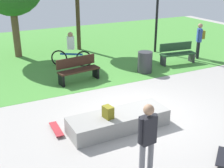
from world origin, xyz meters
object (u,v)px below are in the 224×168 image
(trash_bin, at_px, (145,62))
(skater_performing_trick, at_px, (147,136))
(backpack_on_ledge, at_px, (108,112))
(lamp_post, at_px, (157,4))
(park_bench_far_right, at_px, (78,69))
(park_bench_center_lawn, at_px, (177,53))
(concrete_ledge, at_px, (119,121))
(cyclist_on_bicycle, at_px, (71,52))
(skateboard_spare, at_px, (56,129))
(skateboard_by_ledge, at_px, (222,156))
(pedestrian_with_backpack, at_px, (200,38))

(trash_bin, bearing_deg, skater_performing_trick, -122.69)
(backpack_on_ledge, height_order, lamp_post, lamp_post)
(park_bench_far_right, height_order, trash_bin, park_bench_far_right)
(backpack_on_ledge, height_order, park_bench_center_lawn, park_bench_center_lawn)
(concrete_ledge, bearing_deg, cyclist_on_bicycle, 82.56)
(skater_performing_trick, height_order, skateboard_spare, skater_performing_trick)
(park_bench_center_lawn, height_order, park_bench_far_right, same)
(skateboard_by_ledge, relative_size, park_bench_center_lawn, 0.45)
(park_bench_center_lawn, height_order, pedestrian_with_backpack, pedestrian_with_backpack)
(pedestrian_with_backpack, height_order, cyclist_on_bicycle, pedestrian_with_backpack)
(skateboard_by_ledge, height_order, pedestrian_with_backpack, pedestrian_with_backpack)
(concrete_ledge, bearing_deg, pedestrian_with_backpack, 32.47)
(skater_performing_trick, bearing_deg, park_bench_center_lawn, 47.11)
(skateboard_spare, xyz_separation_m, cyclist_on_bicycle, (2.28, 5.10, 0.57))
(park_bench_center_lawn, bearing_deg, skateboard_spare, -153.22)
(lamp_post, distance_m, trash_bin, 3.81)
(lamp_post, distance_m, pedestrian_with_backpack, 2.59)
(skater_performing_trick, xyz_separation_m, skateboard_by_ledge, (1.84, -0.29, -0.88))
(concrete_ledge, xyz_separation_m, park_bench_center_lawn, (5.07, 3.94, 0.26))
(backpack_on_ledge, relative_size, lamp_post, 0.08)
(skateboard_spare, relative_size, park_bench_far_right, 0.49)
(backpack_on_ledge, relative_size, trash_bin, 0.37)
(concrete_ledge, relative_size, pedestrian_with_backpack, 1.65)
(lamp_post, bearing_deg, pedestrian_with_backpack, -58.39)
(lamp_post, bearing_deg, cyclist_on_bicycle, -176.55)
(lamp_post, xyz_separation_m, cyclist_on_bicycle, (-4.58, -0.28, -1.73))
(park_bench_far_right, bearing_deg, skateboard_by_ledge, -79.89)
(park_bench_far_right, bearing_deg, lamp_post, 23.34)
(skater_performing_trick, relative_size, trash_bin, 1.89)
(concrete_ledge, bearing_deg, backpack_on_ledge, -167.73)
(trash_bin, xyz_separation_m, pedestrian_with_backpack, (3.35, 0.57, 0.55))
(pedestrian_with_backpack, bearing_deg, park_bench_far_right, -177.31)
(park_bench_far_right, height_order, pedestrian_with_backpack, pedestrian_with_backpack)
(backpack_on_ledge, height_order, skater_performing_trick, skater_performing_trick)
(skater_performing_trick, bearing_deg, lamp_post, 54.17)
(lamp_post, xyz_separation_m, trash_bin, (-2.20, -2.43, -1.93))
(skater_performing_trick, bearing_deg, park_bench_far_right, 82.58)
(skateboard_spare, xyz_separation_m, lamp_post, (6.86, 5.37, 2.30))
(park_bench_far_right, bearing_deg, pedestrian_with_backpack, 2.69)
(concrete_ledge, relative_size, cyclist_on_bicycle, 1.75)
(backpack_on_ledge, xyz_separation_m, skateboard_by_ledge, (1.77, -2.19, -0.53))
(skateboard_by_ledge, bearing_deg, park_bench_center_lawn, 59.52)
(concrete_ledge, xyz_separation_m, pedestrian_with_backpack, (6.47, 4.12, 0.76))
(concrete_ledge, xyz_separation_m, trash_bin, (3.12, 3.55, 0.21))
(skater_performing_trick, relative_size, pedestrian_with_backpack, 0.99)
(skater_performing_trick, relative_size, skateboard_spare, 2.02)
(skateboard_by_ledge, distance_m, lamp_post, 9.41)
(park_bench_center_lawn, relative_size, pedestrian_with_backpack, 1.00)
(park_bench_center_lawn, bearing_deg, backpack_on_ledge, -143.47)
(skateboard_by_ledge, xyz_separation_m, trash_bin, (1.70, 5.82, 0.37))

